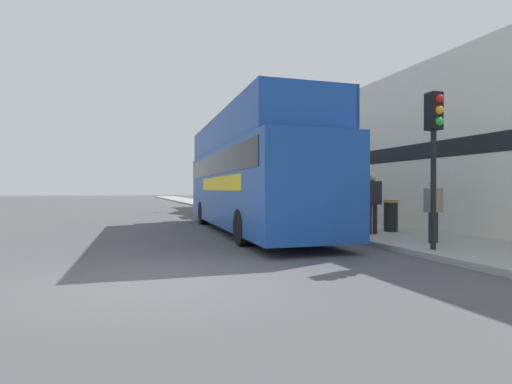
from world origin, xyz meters
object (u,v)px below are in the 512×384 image
object	(u,v)px
lamp_post_third	(218,162)
lamp_post_second	(251,152)
lamp_post_nearest	(322,139)
tour_bus	(249,180)
pedestrian_second	(372,197)
parked_car_ahead_of_bus	(218,204)
litter_bin	(391,215)
traffic_signal	(434,134)
pedestrian_nearest	(433,205)
pedestrian_third	(342,196)

from	to	relation	value
lamp_post_third	lamp_post_second	bearing A→B (deg)	-90.62
lamp_post_nearest	lamp_post_second	xyz separation A→B (m)	(-0.03, 7.91, 0.24)
tour_bus	lamp_post_third	size ratio (longest dim) A/B	2.34
pedestrian_second	parked_car_ahead_of_bus	bearing A→B (deg)	100.92
pedestrian_second	litter_bin	xyz separation A→B (m)	(1.04, 0.49, -0.59)
traffic_signal	lamp_post_nearest	bearing A→B (deg)	90.56
lamp_post_second	lamp_post_nearest	bearing A→B (deg)	-89.78
traffic_signal	pedestrian_second	bearing A→B (deg)	80.18
parked_car_ahead_of_bus	lamp_post_nearest	bearing A→B (deg)	-78.64
lamp_post_nearest	litter_bin	size ratio (longest dim) A/B	4.48
tour_bus	pedestrian_nearest	world-z (taller)	tour_bus
lamp_post_third	litter_bin	size ratio (longest dim) A/B	4.84
parked_car_ahead_of_bus	lamp_post_second	size ratio (longest dim) A/B	0.95
parked_car_ahead_of_bus	litter_bin	size ratio (longest dim) A/B	4.61
lamp_post_third	traffic_signal	bearing A→B (deg)	-90.01
tour_bus	pedestrian_third	xyz separation A→B (m)	(4.37, 0.97, -0.59)
lamp_post_second	lamp_post_third	world-z (taller)	lamp_post_second
lamp_post_second	pedestrian_second	bearing A→B (deg)	-86.48
pedestrian_nearest	litter_bin	world-z (taller)	pedestrian_nearest
pedestrian_nearest	pedestrian_second	world-z (taller)	pedestrian_second
pedestrian_third	pedestrian_nearest	bearing A→B (deg)	-100.03
tour_bus	litter_bin	distance (m)	4.94
parked_car_ahead_of_bus	pedestrian_second	distance (m)	11.43
pedestrian_third	litter_bin	distance (m)	3.74
lamp_post_second	pedestrian_nearest	bearing A→B (deg)	-85.54
parked_car_ahead_of_bus	lamp_post_nearest	size ratio (longest dim) A/B	1.03
lamp_post_nearest	pedestrian_second	bearing A→B (deg)	-74.56
traffic_signal	litter_bin	size ratio (longest dim) A/B	3.54
traffic_signal	pedestrian_nearest	bearing A→B (deg)	47.95
litter_bin	parked_car_ahead_of_bus	bearing A→B (deg)	106.63
pedestrian_third	traffic_signal	distance (m)	7.68
lamp_post_third	parked_car_ahead_of_bus	bearing A→B (deg)	-103.59
pedestrian_second	lamp_post_third	distance (m)	18.10
pedestrian_second	lamp_post_third	world-z (taller)	lamp_post_third
parked_car_ahead_of_bus	lamp_post_nearest	world-z (taller)	lamp_post_nearest
pedestrian_second	lamp_post_second	distance (m)	10.30
parked_car_ahead_of_bus	lamp_post_second	distance (m)	3.42
parked_car_ahead_of_bus	pedestrian_second	xyz separation A→B (m)	(2.16, -11.21, 0.58)
parked_car_ahead_of_bus	lamp_post_third	size ratio (longest dim) A/B	0.95
lamp_post_nearest	lamp_post_third	distance (m)	15.83
parked_car_ahead_of_bus	pedestrian_third	size ratio (longest dim) A/B	2.54
pedestrian_third	litter_bin	world-z (taller)	pedestrian_third
pedestrian_nearest	lamp_post_nearest	bearing A→B (deg)	102.16
tour_bus	pedestrian_nearest	xyz separation A→B (m)	(3.26, -5.33, -0.73)
tour_bus	lamp_post_third	distance (m)	15.04
tour_bus	parked_car_ahead_of_bus	size ratio (longest dim) A/B	2.45
lamp_post_third	lamp_post_nearest	bearing A→B (deg)	-90.20
pedestrian_nearest	traffic_signal	distance (m)	2.09
parked_car_ahead_of_bus	pedestrian_nearest	distance (m)	13.59
litter_bin	pedestrian_nearest	bearing A→B (deg)	-105.11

